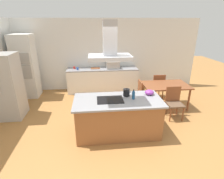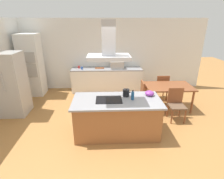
# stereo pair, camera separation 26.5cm
# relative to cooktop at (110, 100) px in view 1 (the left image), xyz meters

# --- Properties ---
(ground) EXTENTS (16.00, 16.00, 0.00)m
(ground) POSITION_rel_cooktop_xyz_m (0.18, 1.50, -0.91)
(ground) COLOR #AD753D
(wall_back) EXTENTS (7.20, 0.10, 2.70)m
(wall_back) POSITION_rel_cooktop_xyz_m (0.18, 3.25, 0.44)
(wall_back) COLOR white
(wall_back) RESTS_ON ground
(kitchen_island) EXTENTS (2.05, 0.99, 0.90)m
(kitchen_island) POSITION_rel_cooktop_xyz_m (0.18, 0.00, -0.45)
(kitchen_island) COLOR #995B33
(kitchen_island) RESTS_ON ground
(cooktop) EXTENTS (0.60, 0.44, 0.01)m
(cooktop) POSITION_rel_cooktop_xyz_m (0.00, 0.00, 0.00)
(cooktop) COLOR black
(cooktop) RESTS_ON kitchen_island
(tea_kettle) EXTENTS (0.21, 0.16, 0.20)m
(tea_kettle) POSITION_rel_cooktop_xyz_m (0.42, 0.20, 0.08)
(tea_kettle) COLOR black
(tea_kettle) RESTS_ON kitchen_island
(olive_oil_bottle) EXTENTS (0.07, 0.07, 0.23)m
(olive_oil_bottle) POSITION_rel_cooktop_xyz_m (0.55, 0.00, 0.09)
(olive_oil_bottle) COLOR navy
(olive_oil_bottle) RESTS_ON kitchen_island
(mixing_bowl) EXTENTS (0.22, 0.22, 0.12)m
(mixing_bowl) POSITION_rel_cooktop_xyz_m (0.99, 0.21, 0.05)
(mixing_bowl) COLOR purple
(mixing_bowl) RESTS_ON kitchen_island
(back_counter) EXTENTS (2.68, 0.62, 0.90)m
(back_counter) POSITION_rel_cooktop_xyz_m (-0.01, 2.88, -0.46)
(back_counter) COLOR white
(back_counter) RESTS_ON ground
(countertop_microwave) EXTENTS (0.50, 0.38, 0.28)m
(countertop_microwave) POSITION_rel_cooktop_xyz_m (0.38, 2.88, 0.13)
(countertop_microwave) COLOR #B2AFAA
(countertop_microwave) RESTS_ON back_counter
(coffee_mug_red) EXTENTS (0.08, 0.08, 0.09)m
(coffee_mug_red) POSITION_rel_cooktop_xyz_m (-1.08, 2.95, 0.04)
(coffee_mug_red) COLOR red
(coffee_mug_red) RESTS_ON back_counter
(coffee_mug_blue) EXTENTS (0.08, 0.08, 0.09)m
(coffee_mug_blue) POSITION_rel_cooktop_xyz_m (-0.95, 2.80, 0.04)
(coffee_mug_blue) COLOR #2D56B2
(coffee_mug_blue) RESTS_ON back_counter
(cutting_board) EXTENTS (0.34, 0.24, 0.02)m
(cutting_board) POSITION_rel_cooktop_xyz_m (-0.28, 2.93, 0.00)
(cutting_board) COLOR brown
(cutting_board) RESTS_ON back_counter
(wall_oven_stack) EXTENTS (0.70, 0.66, 2.20)m
(wall_oven_stack) POSITION_rel_cooktop_xyz_m (-2.72, 2.65, 0.20)
(wall_oven_stack) COLOR white
(wall_oven_stack) RESTS_ON ground
(refrigerator) EXTENTS (0.80, 0.73, 1.82)m
(refrigerator) POSITION_rel_cooktop_xyz_m (-2.80, 1.14, 0.00)
(refrigerator) COLOR #B2AFAA
(refrigerator) RESTS_ON ground
(dining_table) EXTENTS (1.40, 0.90, 0.75)m
(dining_table) POSITION_rel_cooktop_xyz_m (1.87, 1.29, -0.24)
(dining_table) COLOR brown
(dining_table) RESTS_ON ground
(chair_at_left_end) EXTENTS (0.42, 0.42, 0.89)m
(chair_at_left_end) POSITION_rel_cooktop_xyz_m (0.95, 1.29, -0.40)
(chair_at_left_end) COLOR brown
(chair_at_left_end) RESTS_ON ground
(chair_facing_back_wall) EXTENTS (0.42, 0.42, 0.89)m
(chair_facing_back_wall) POSITION_rel_cooktop_xyz_m (1.87, 1.96, -0.40)
(chair_facing_back_wall) COLOR brown
(chair_facing_back_wall) RESTS_ON ground
(chair_facing_island) EXTENTS (0.42, 0.42, 0.89)m
(chair_facing_island) POSITION_rel_cooktop_xyz_m (1.87, 0.63, -0.40)
(chair_facing_island) COLOR brown
(chair_facing_island) RESTS_ON ground
(range_hood) EXTENTS (0.90, 0.55, 0.78)m
(range_hood) POSITION_rel_cooktop_xyz_m (0.00, 0.00, 1.20)
(range_hood) COLOR #ADADB2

